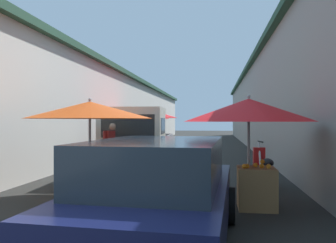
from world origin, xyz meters
TOP-DOWN VIEW (x-y plane):
  - ground at (13.50, 0.00)m, footprint 90.00×90.00m
  - building_left_whitewash at (15.75, 7.07)m, footprint 49.80×7.50m
  - building_right_concrete at (15.75, -7.07)m, footprint 49.80×7.50m
  - fruit_stall_near_right at (5.09, -2.16)m, footprint 2.61×2.61m
  - fruit_stall_far_left at (12.16, 1.41)m, footprint 2.75×2.75m
  - fruit_stall_far_right at (14.39, 2.08)m, footprint 2.65×2.65m
  - fruit_stall_mid_lane at (5.32, 1.25)m, footprint 2.79×2.79m
  - hatchback_car at (2.48, -0.78)m, footprint 4.00×2.11m
  - delivery_truck at (8.48, 0.92)m, footprint 5.00×2.15m
  - vendor_by_crates at (7.07, 1.27)m, footprint 0.56×0.43m
  - parked_scooter at (7.39, -2.76)m, footprint 1.69×0.43m

SIDE VIEW (x-z plane):
  - ground at x=13.50m, z-range 0.00..0.00m
  - parked_scooter at x=7.39m, z-range -0.12..1.02m
  - hatchback_car at x=2.48m, z-range 0.01..1.46m
  - vendor_by_crates at x=7.07m, z-range 0.13..1.78m
  - delivery_truck at x=8.48m, z-range 0.00..2.08m
  - fruit_stall_mid_lane at x=5.32m, z-range 0.60..2.79m
  - fruit_stall_near_right at x=5.09m, z-range 0.63..2.85m
  - fruit_stall_far_left at x=12.16m, z-range 0.65..2.96m
  - fruit_stall_far_right at x=14.39m, z-range 0.72..3.10m
  - building_left_whitewash at x=15.75m, z-range 0.01..4.51m
  - building_right_concrete at x=15.75m, z-range 0.01..5.15m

